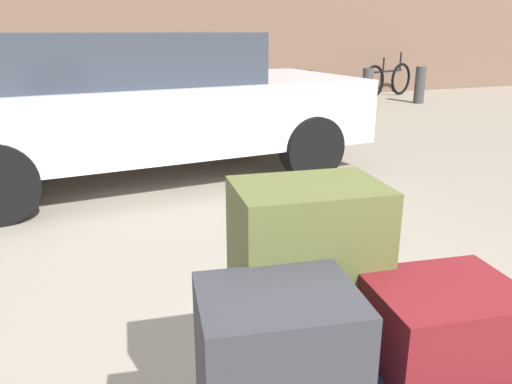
# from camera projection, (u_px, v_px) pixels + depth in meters

# --- Properties ---
(suitcase_olive_center) EXTENTS (0.42, 0.32, 0.72)m
(suitcase_olive_center) POSITION_uv_depth(u_px,v_px,m) (305.00, 306.00, 1.43)
(suitcase_olive_center) COLOR #4C5128
(suitcase_olive_center) RESTS_ON luggage_cart
(duffel_bag_tan_stacked_top) EXTENTS (0.61, 0.41, 0.30)m
(duffel_bag_tan_stacked_top) POSITION_uv_depth(u_px,v_px,m) (413.00, 333.00, 1.67)
(duffel_bag_tan_stacked_top) COLOR #9E7F56
(duffel_bag_tan_stacked_top) RESTS_ON luggage_cart
(duffel_bag_maroon_topmost_pile) EXTENTS (0.39, 0.34, 0.19)m
(duffel_bag_maroon_topmost_pile) POSITION_uv_depth(u_px,v_px,m) (442.00, 322.00, 1.24)
(duffel_bag_maroon_topmost_pile) COLOR maroon
(duffel_bag_maroon_topmost_pile) RESTS_ON duffel_bag_navy_rear_left
(parked_car) EXTENTS (4.44, 2.21, 1.42)m
(parked_car) POSITION_uv_depth(u_px,v_px,m) (141.00, 102.00, 5.04)
(parked_car) COLOR silver
(parked_car) RESTS_ON ground_plane
(bicycle_leaning) EXTENTS (1.67, 0.67, 0.96)m
(bicycle_leaning) POSITION_uv_depth(u_px,v_px,m) (388.00, 80.00, 11.43)
(bicycle_leaning) COLOR black
(bicycle_leaning) RESTS_ON ground_plane
(bollard_kerb_near) EXTENTS (0.21, 0.21, 0.74)m
(bollard_kerb_near) POSITION_uv_depth(u_px,v_px,m) (237.00, 93.00, 9.01)
(bollard_kerb_near) COLOR #383838
(bollard_kerb_near) RESTS_ON ground_plane
(bollard_kerb_mid) EXTENTS (0.21, 0.21, 0.74)m
(bollard_kerb_mid) POSITION_uv_depth(u_px,v_px,m) (307.00, 90.00, 9.49)
(bollard_kerb_mid) COLOR #383838
(bollard_kerb_mid) RESTS_ON ground_plane
(bollard_kerb_far) EXTENTS (0.21, 0.21, 0.74)m
(bollard_kerb_far) POSITION_uv_depth(u_px,v_px,m) (367.00, 87.00, 9.94)
(bollard_kerb_far) COLOR #383838
(bollard_kerb_far) RESTS_ON ground_plane
(bollard_corner) EXTENTS (0.21, 0.21, 0.74)m
(bollard_corner) POSITION_uv_depth(u_px,v_px,m) (420.00, 85.00, 10.36)
(bollard_corner) COLOR #383838
(bollard_corner) RESTS_ON ground_plane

